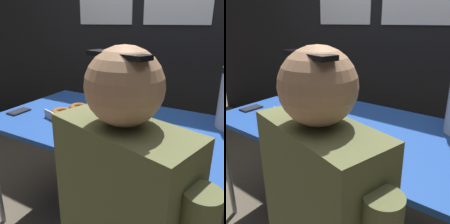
{
  "view_description": "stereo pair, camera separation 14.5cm",
  "coord_description": "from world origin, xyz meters",
  "views": [
    {
      "loc": [
        0.64,
        -1.18,
        1.31
      ],
      "look_at": [
        -0.05,
        0.0,
        0.82
      ],
      "focal_mm": 40.0,
      "sensor_mm": 36.0,
      "label": 1
    },
    {
      "loc": [
        0.76,
        -1.1,
        1.31
      ],
      "look_at": [
        -0.05,
        0.0,
        0.82
      ],
      "focal_mm": 40.0,
      "sensor_mm": 36.0,
      "label": 2
    }
  ],
  "objects": [
    {
      "name": "back_wall",
      "position": [
        0.0,
        1.02,
        1.33
      ],
      "size": [
        6.0,
        0.11,
        2.65
      ],
      "color": "black",
      "rests_on": "ground"
    },
    {
      "name": "folding_table",
      "position": [
        0.0,
        0.0,
        0.71
      ],
      "size": [
        1.51,
        0.83,
        0.76
      ],
      "color": "#1E479E",
      "rests_on": "ground"
    },
    {
      "name": "donut_box",
      "position": [
        -0.15,
        -0.09,
        0.78
      ],
      "size": [
        0.58,
        0.42,
        0.05
      ],
      "rotation": [
        0.0,
        0.0,
        -0.3
      ],
      "color": "beige",
      "rests_on": "folding_table"
    },
    {
      "name": "cell_phone",
      "position": [
        -0.65,
        -0.17,
        0.76
      ],
      "size": [
        0.08,
        0.14,
        0.01
      ],
      "rotation": [
        0.0,
        0.0,
        -0.02
      ],
      "color": "black",
      "rests_on": "folding_table"
    }
  ]
}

